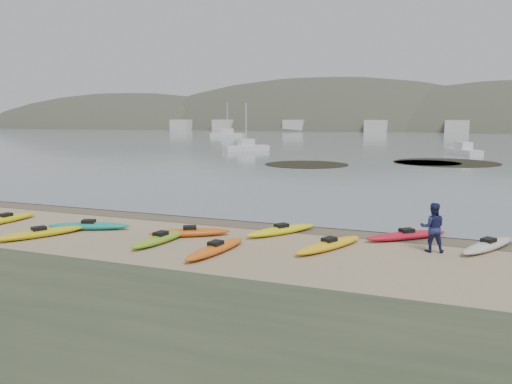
% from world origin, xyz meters
% --- Properties ---
extents(ground, '(600.00, 600.00, 0.00)m').
position_xyz_m(ground, '(0.00, 0.00, 0.00)').
color(ground, tan).
rests_on(ground, ground).
extents(wet_sand, '(60.00, 60.00, 0.00)m').
position_xyz_m(wet_sand, '(0.00, -0.30, 0.00)').
color(wet_sand, brown).
rests_on(wet_sand, ground).
extents(water, '(1200.00, 1200.00, 0.00)m').
position_xyz_m(water, '(0.00, 300.00, 0.01)').
color(water, slate).
rests_on(water, ground).
extents(kayaks, '(23.07, 8.65, 0.34)m').
position_xyz_m(kayaks, '(-0.37, -3.60, 0.17)').
color(kayaks, yellow).
rests_on(kayaks, ground).
extents(person_east, '(1.00, 0.83, 1.88)m').
position_xyz_m(person_east, '(8.09, -2.43, 0.94)').
color(person_east, navy).
rests_on(person_east, ground).
extents(kelp_mats, '(23.94, 17.90, 0.04)m').
position_xyz_m(kelp_mats, '(3.60, 34.34, 0.03)').
color(kelp_mats, black).
rests_on(kelp_mats, water).
extents(moored_boats, '(107.00, 81.67, 1.17)m').
position_xyz_m(moored_boats, '(3.96, 81.63, 0.53)').
color(moored_boats, silver).
rests_on(moored_boats, ground).
extents(far_town, '(199.00, 5.00, 4.00)m').
position_xyz_m(far_town, '(6.00, 145.00, 2.00)').
color(far_town, beige).
rests_on(far_town, ground).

